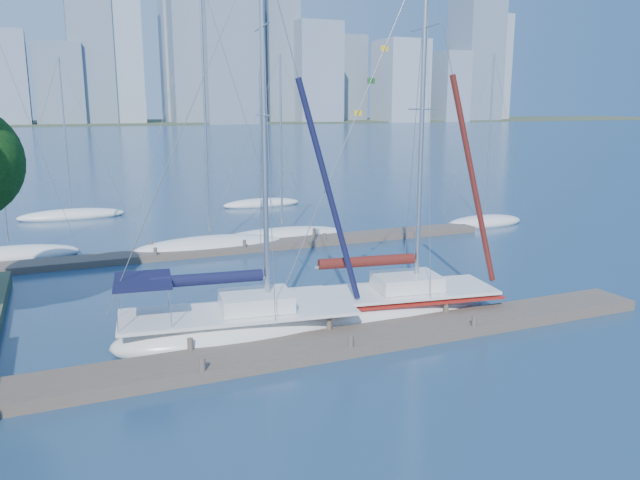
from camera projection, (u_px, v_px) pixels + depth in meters
name	position (u px, v px, depth m)	size (l,w,h in m)	color
ground	(339.00, 348.00, 21.74)	(700.00, 700.00, 0.00)	navy
near_dock	(339.00, 343.00, 21.70)	(26.00, 2.00, 0.40)	#51443B
far_dock	(257.00, 246.00, 36.87)	(30.00, 1.80, 0.36)	#51443B
far_shore	(70.00, 123.00, 309.76)	(800.00, 100.00, 1.50)	#38472D
sailboat_navy	(239.00, 310.00, 22.46)	(9.35, 4.08, 14.26)	silver
sailboat_maroon	(392.00, 289.00, 24.99)	(9.30, 4.20, 14.61)	silver
bg_boat_0	(10.00, 255.00, 34.27)	(7.60, 4.63, 14.02)	silver
bg_boat_1	(210.00, 245.00, 36.50)	(9.05, 3.22, 15.61)	silver
bg_boat_2	(282.00, 236.00, 39.47)	(8.67, 4.99, 11.67)	silver
bg_boat_5	(485.00, 222.00, 44.23)	(6.40, 3.36, 12.09)	silver
bg_boat_6	(72.00, 215.00, 47.07)	(7.96, 3.80, 12.08)	silver
bg_boat_7	(262.00, 203.00, 52.82)	(6.72, 2.00, 11.49)	silver
skyline	(113.00, 48.00, 283.44)	(503.27, 51.31, 104.46)	gray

